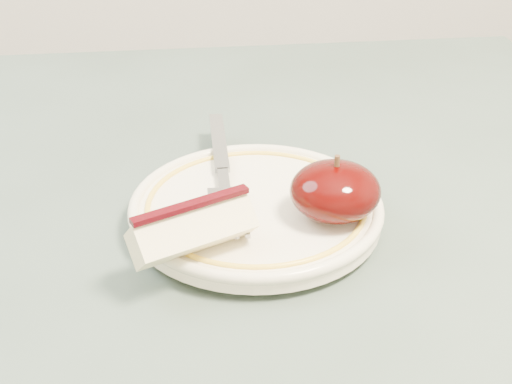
{
  "coord_description": "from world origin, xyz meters",
  "views": [
    {
      "loc": [
        0.02,
        -0.41,
        1.05
      ],
      "look_at": [
        0.08,
        0.04,
        0.78
      ],
      "focal_mm": 50.0,
      "sensor_mm": 36.0,
      "label": 1
    }
  ],
  "objects": [
    {
      "name": "table",
      "position": [
        0.0,
        0.0,
        0.66
      ],
      "size": [
        0.9,
        0.9,
        0.75
      ],
      "color": "brown",
      "rests_on": "ground"
    },
    {
      "name": "apple_half",
      "position": [
        0.13,
        0.02,
        0.79
      ],
      "size": [
        0.07,
        0.06,
        0.05
      ],
      "color": "black",
      "rests_on": "plate"
    },
    {
      "name": "plate",
      "position": [
        0.08,
        0.04,
        0.76
      ],
      "size": [
        0.19,
        0.19,
        0.02
      ],
      "color": "beige",
      "rests_on": "table"
    },
    {
      "name": "fork",
      "position": [
        0.05,
        0.09,
        0.77
      ],
      "size": [
        0.03,
        0.2,
        0.0
      ],
      "rotation": [
        0.0,
        0.0,
        1.56
      ],
      "color": "gray",
      "rests_on": "plate"
    },
    {
      "name": "apple_wedge",
      "position": [
        0.03,
        -0.02,
        0.79
      ],
      "size": [
        0.09,
        0.07,
        0.04
      ],
      "rotation": [
        0.0,
        0.0,
        0.43
      ],
      "color": "#FBF1B9",
      "rests_on": "plate"
    }
  ]
}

